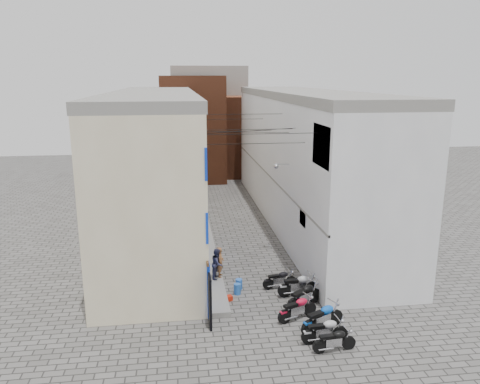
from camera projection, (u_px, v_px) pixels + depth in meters
name	position (u px, v px, depth m)	size (l,w,h in m)	color
ground	(268.00, 315.00, 19.95)	(90.00, 90.00, 0.00)	#555350
plinth	(202.00, 223.00, 32.15)	(0.90, 26.00, 0.25)	gray
building_left	(156.00, 161.00, 30.67)	(5.10, 27.00, 9.00)	beige
building_right	(304.00, 158.00, 32.03)	(5.94, 26.00, 9.00)	silver
building_far_brick_left	(193.00, 129.00, 45.42)	(6.00, 6.00, 10.00)	brown
building_far_brick_right	(241.00, 135.00, 48.25)	(5.00, 6.00, 8.00)	brown
building_far_concrete	(209.00, 118.00, 51.34)	(8.00, 5.00, 11.00)	gray
far_shopfront	(216.00, 172.00, 43.90)	(2.00, 0.30, 2.40)	black
overhead_wires	(243.00, 129.00, 25.60)	(5.80, 13.02, 1.32)	black
motorcycle_a	(334.00, 339.00, 17.20)	(0.53, 1.69, 0.98)	black
motorcycle_b	(325.00, 329.00, 17.78)	(0.59, 1.87, 1.08)	#A9A9AE
motorcycle_c	(323.00, 316.00, 18.60)	(0.67, 2.13, 1.23)	#0B4CB3
motorcycle_d	(298.00, 307.00, 19.46)	(0.60, 1.90, 1.10)	red
motorcycle_e	(304.00, 295.00, 20.47)	(0.66, 2.09, 1.21)	black
motorcycle_f	(299.00, 284.00, 21.59)	(0.64, 2.02, 1.17)	#A7A7AB
motorcycle_g	(280.00, 278.00, 22.39)	(0.54, 1.70, 0.99)	black
person_a	(220.00, 262.00, 23.05)	(0.55, 0.36, 1.51)	#9E6439
person_b	(217.00, 263.00, 22.86)	(0.74, 0.58, 1.52)	#33344D
water_jug_near	(237.00, 289.00, 21.82)	(0.33, 0.33, 0.51)	blue
water_jug_far	(239.00, 284.00, 22.32)	(0.32, 0.32, 0.51)	blue
red_crate	(228.00, 298.00, 21.21)	(0.36, 0.27, 0.22)	red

